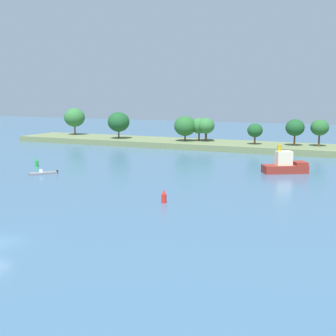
# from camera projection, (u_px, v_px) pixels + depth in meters

# --- Properties ---
(treeline_island) EXTENTS (99.21, 16.44, 10.10)m
(treeline_island) POSITION_uv_depth(u_px,v_px,m) (173.00, 137.00, 130.82)
(treeline_island) COLOR #66754C
(treeline_island) RESTS_ON ground
(tugboat) EXTENTS (8.66, 7.00, 5.28)m
(tugboat) POSITION_uv_depth(u_px,v_px,m) (285.00, 165.00, 86.09)
(tugboat) COLOR maroon
(tugboat) RESTS_ON ground
(fishing_skiff) EXTENTS (4.51, 4.91, 0.85)m
(fishing_skiff) POSITION_uv_depth(u_px,v_px,m) (43.00, 173.00, 84.89)
(fishing_skiff) COLOR slate
(fishing_skiff) RESTS_ON ground
(channel_buoy_red) EXTENTS (0.70, 0.70, 1.90)m
(channel_buoy_red) POSITION_uv_depth(u_px,v_px,m) (164.00, 197.00, 62.44)
(channel_buoy_red) COLOR red
(channel_buoy_red) RESTS_ON ground
(channel_buoy_green) EXTENTS (0.70, 0.70, 1.90)m
(channel_buoy_green) POSITION_uv_depth(u_px,v_px,m) (37.00, 163.00, 93.41)
(channel_buoy_green) COLOR green
(channel_buoy_green) RESTS_ON ground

